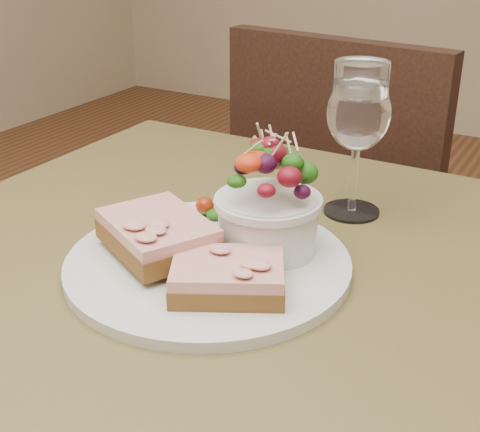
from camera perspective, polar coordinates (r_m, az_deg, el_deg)
The scene contains 9 objects.
cafe_table at distance 0.76m, azimuth -1.23°, elevation -11.21°, with size 0.80×0.80×0.75m.
chair_far at distance 1.53m, azimuth 9.98°, elevation -7.32°, with size 0.47×0.47×0.90m.
dinner_plate at distance 0.71m, azimuth -2.74°, elevation -4.05°, with size 0.30×0.30×0.01m, color silver.
sandwich_front at distance 0.64m, azimuth -1.05°, elevation -5.17°, with size 0.13×0.12×0.03m.
sandwich_back at distance 0.71m, azimuth -7.05°, elevation -1.51°, with size 0.15×0.14×0.03m.
ramekin at distance 0.74m, azimuth -8.43°, elevation -0.87°, with size 0.06×0.06×0.04m.
salad_bowl at distance 0.70m, azimuth 2.44°, elevation 1.51°, with size 0.11×0.11×0.13m.
garnish at distance 0.80m, azimuth -2.20°, elevation 0.70°, with size 0.05×0.04×0.02m.
wine_glass at distance 0.81m, azimuth 10.08°, elevation 8.29°, with size 0.08×0.08×0.18m.
Camera 1 is at (0.32, -0.53, 1.10)m, focal length 50.00 mm.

